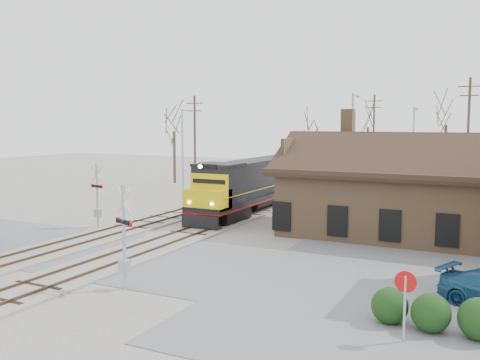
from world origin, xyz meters
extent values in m
plane|color=#A29D93|center=(0.00, 0.00, 0.00)|extent=(140.00, 140.00, 0.00)
cube|color=slate|center=(0.00, 0.00, 0.01)|extent=(60.00, 9.00, 0.03)
cube|color=#A29D93|center=(0.00, 15.00, 0.06)|extent=(3.40, 90.00, 0.12)
cube|color=#473323|center=(-0.72, 15.00, 0.17)|extent=(0.08, 90.00, 0.14)
cube|color=#473323|center=(0.72, 15.00, 0.17)|extent=(0.08, 90.00, 0.14)
cube|color=#A29D93|center=(-4.50, 15.00, 0.06)|extent=(3.40, 90.00, 0.12)
cube|color=#473323|center=(-5.22, 15.00, 0.17)|extent=(0.08, 90.00, 0.14)
cube|color=#473323|center=(-3.78, 15.00, 0.17)|extent=(0.08, 90.00, 0.14)
cube|color=#876445|center=(12.00, 12.00, 2.00)|extent=(14.00, 8.00, 4.00)
cube|color=black|center=(12.00, 12.00, 4.10)|extent=(15.20, 9.20, 0.30)
cube|color=black|center=(12.00, 9.70, 5.10)|extent=(15.00, 4.71, 2.66)
cube|color=black|center=(12.00, 14.30, 5.10)|extent=(15.00, 4.71, 2.66)
cube|color=#876445|center=(8.00, 13.50, 6.80)|extent=(0.80, 0.80, 2.20)
cube|color=black|center=(0.00, 10.89, 0.52)|extent=(2.38, 3.80, 0.95)
cube|color=black|center=(0.00, 23.26, 0.52)|extent=(2.38, 3.80, 0.95)
cube|color=black|center=(0.00, 17.08, 1.28)|extent=(2.85, 19.02, 0.33)
cube|color=maroon|center=(0.00, 17.08, 1.07)|extent=(2.87, 19.02, 0.11)
cube|color=black|center=(0.00, 18.26, 2.76)|extent=(2.47, 13.79, 2.66)
cube|color=black|center=(0.00, 10.04, 2.76)|extent=(2.85, 2.66, 2.66)
cube|color=#DEBE0B|center=(0.00, 8.42, 1.95)|extent=(2.85, 1.71, 1.33)
cube|color=black|center=(0.00, 7.47, 0.52)|extent=(2.66, 0.25, 0.95)
cylinder|color=#FFF2CC|center=(0.00, 7.55, 4.18)|extent=(0.27, 0.10, 0.27)
cube|color=black|center=(0.00, 30.41, 0.52)|extent=(2.38, 3.80, 0.95)
cube|color=black|center=(0.00, 42.78, 0.52)|extent=(2.38, 3.80, 0.95)
cube|color=black|center=(0.00, 36.59, 1.28)|extent=(2.85, 19.02, 0.33)
cube|color=maroon|center=(0.00, 36.59, 1.07)|extent=(2.87, 19.02, 0.11)
cube|color=black|center=(0.00, 37.78, 2.76)|extent=(2.47, 13.79, 2.66)
cube|color=black|center=(0.00, 29.56, 2.76)|extent=(2.85, 2.66, 2.66)
cube|color=black|center=(0.00, 27.94, 1.95)|extent=(2.85, 1.71, 1.33)
cube|color=black|center=(0.00, 26.98, 0.52)|extent=(2.66, 0.25, 0.95)
cylinder|color=#A5A8AD|center=(3.44, -4.49, 2.23)|extent=(0.16, 0.16, 4.47)
cube|color=silver|center=(3.44, -4.49, 3.80)|extent=(1.10, 0.47, 1.17)
cube|color=silver|center=(3.44, -4.49, 3.80)|extent=(1.10, 0.47, 1.17)
cube|color=black|center=(3.44, -4.49, 2.90)|extent=(0.99, 0.51, 0.17)
cylinder|color=#B20C0C|center=(2.97, -4.30, 2.90)|extent=(0.28, 0.17, 0.27)
cylinder|color=#B20C0C|center=(3.91, -4.67, 2.90)|extent=(0.28, 0.17, 0.27)
cube|color=#A5A8AD|center=(3.44, -4.49, 1.01)|extent=(0.45, 0.34, 0.56)
cylinder|color=#A5A8AD|center=(-6.74, 5.40, 2.13)|extent=(0.15, 0.15, 4.27)
cube|color=silver|center=(-6.74, 5.40, 3.63)|extent=(1.10, 0.26, 1.12)
cube|color=silver|center=(-6.74, 5.40, 3.63)|extent=(1.10, 0.26, 1.12)
cube|color=black|center=(-6.74, 5.40, 2.77)|extent=(0.97, 0.34, 0.16)
cylinder|color=#B20C0C|center=(-6.27, 5.30, 2.77)|extent=(0.27, 0.13, 0.26)
cylinder|color=#B20C0C|center=(-7.21, 5.49, 2.77)|extent=(0.27, 0.13, 0.26)
cube|color=#A5A8AD|center=(-6.74, 5.40, 0.96)|extent=(0.43, 0.32, 0.53)
cylinder|color=#A5A8AD|center=(14.95, -4.89, 1.11)|extent=(0.08, 0.08, 2.21)
cylinder|color=#B20C0C|center=(14.95, -4.89, 2.01)|extent=(0.71, 0.07, 0.70)
sphere|color=black|center=(14.21, -3.42, 0.64)|extent=(1.29, 1.29, 1.29)
sphere|color=black|center=(15.60, -3.59, 0.66)|extent=(1.32, 1.32, 1.32)
sphere|color=black|center=(17.12, -3.58, 0.70)|extent=(1.41, 1.41, 1.41)
cylinder|color=#A5A8AD|center=(-9.49, 20.26, 4.11)|extent=(0.18, 0.18, 8.23)
cylinder|color=#A5A8AD|center=(-9.49, 21.16, 8.13)|extent=(0.12, 1.80, 0.12)
cube|color=#A5A8AD|center=(-9.49, 21.96, 8.03)|extent=(0.25, 0.50, 0.12)
cylinder|color=#A5A8AD|center=(6.66, 19.77, 4.63)|extent=(0.18, 0.18, 9.27)
cylinder|color=#A5A8AD|center=(6.66, 20.67, 9.17)|extent=(0.12, 1.80, 0.12)
cube|color=#A5A8AD|center=(6.66, 21.47, 9.07)|extent=(0.25, 0.50, 0.12)
cylinder|color=#A5A8AD|center=(9.39, 32.46, 4.24)|extent=(0.18, 0.18, 8.49)
cylinder|color=#A5A8AD|center=(9.39, 33.36, 8.39)|extent=(0.12, 1.80, 0.12)
cube|color=#A5A8AD|center=(9.39, 34.16, 8.29)|extent=(0.25, 0.50, 0.12)
cylinder|color=#382D23|center=(-11.93, 26.49, 4.89)|extent=(0.24, 0.24, 9.78)
cube|color=#382D23|center=(-11.93, 26.49, 8.98)|extent=(2.00, 0.10, 0.10)
cube|color=#382D23|center=(-11.93, 26.49, 8.18)|extent=(1.60, 0.10, 0.10)
cylinder|color=#382D23|center=(2.76, 44.83, 5.19)|extent=(0.24, 0.24, 10.38)
cube|color=#382D23|center=(2.76, 44.83, 9.58)|extent=(2.00, 0.10, 0.10)
cube|color=#382D23|center=(2.76, 44.83, 8.78)|extent=(1.60, 0.10, 0.10)
cylinder|color=#382D23|center=(14.44, 30.21, 5.49)|extent=(0.24, 0.24, 10.99)
cube|color=#382D23|center=(14.44, 30.21, 10.19)|extent=(2.00, 0.10, 0.10)
cube|color=#382D23|center=(14.44, 30.21, 9.39)|extent=(1.60, 0.10, 0.10)
cylinder|color=#382D23|center=(-16.54, 29.52, 2.98)|extent=(0.32, 0.32, 5.95)
cylinder|color=#382D23|center=(-3.87, 40.62, 2.60)|extent=(0.32, 0.32, 5.20)
cylinder|color=#382D23|center=(0.63, 50.91, 3.16)|extent=(0.32, 0.32, 6.32)
cylinder|color=#382D23|center=(11.30, 43.45, 3.35)|extent=(0.32, 0.32, 6.70)
camera|label=1|loc=(17.61, -21.97, 7.07)|focal=40.00mm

